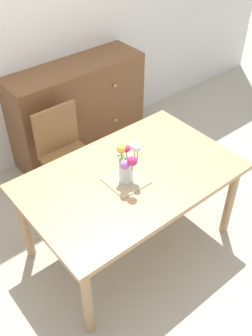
# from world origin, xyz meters

# --- Properties ---
(ground_plane) EXTENTS (12.00, 12.00, 0.00)m
(ground_plane) POSITION_xyz_m (0.00, 0.00, 0.00)
(ground_plane) COLOR #B7AD99
(back_wall) EXTENTS (7.00, 0.10, 2.80)m
(back_wall) POSITION_xyz_m (0.00, 1.60, 1.40)
(back_wall) COLOR silver
(back_wall) RESTS_ON ground_plane
(dining_table) EXTENTS (1.59, 1.00, 0.76)m
(dining_table) POSITION_xyz_m (0.00, 0.00, 0.67)
(dining_table) COLOR tan
(dining_table) RESTS_ON ground_plane
(chair_far) EXTENTS (0.42, 0.42, 0.90)m
(chair_far) POSITION_xyz_m (-0.06, 0.84, 0.52)
(chair_far) COLOR olive
(chair_far) RESTS_ON ground_plane
(dresser) EXTENTS (1.40, 0.47, 1.00)m
(dresser) POSITION_xyz_m (0.41, 1.33, 0.50)
(dresser) COLOR brown
(dresser) RESTS_ON ground_plane
(placemat) EXTENTS (0.27, 0.27, 0.01)m
(placemat) POSITION_xyz_m (-0.07, -0.03, 0.76)
(placemat) COLOR tan
(placemat) RESTS_ON dining_table
(flower_vase) EXTENTS (0.20, 0.21, 0.30)m
(flower_vase) POSITION_xyz_m (-0.06, -0.04, 0.93)
(flower_vase) COLOR silver
(flower_vase) RESTS_ON placemat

